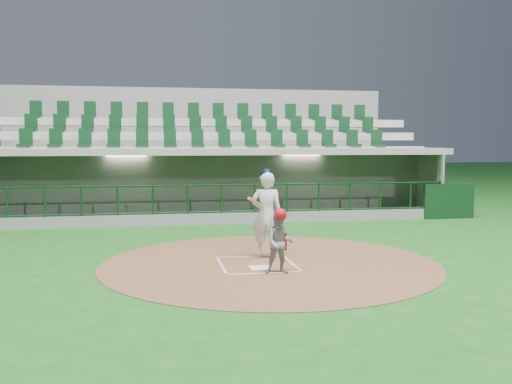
# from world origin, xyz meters

# --- Properties ---
(ground) EXTENTS (120.00, 120.00, 0.00)m
(ground) POSITION_xyz_m (0.00, 0.00, 0.00)
(ground) COLOR #164E17
(ground) RESTS_ON ground
(dirt_circle) EXTENTS (7.20, 7.20, 0.01)m
(dirt_circle) POSITION_xyz_m (0.30, -0.20, 0.01)
(dirt_circle) COLOR brown
(dirt_circle) RESTS_ON ground
(home_plate) EXTENTS (0.43, 0.43, 0.02)m
(home_plate) POSITION_xyz_m (0.00, -0.70, 0.02)
(home_plate) COLOR white
(home_plate) RESTS_ON dirt_circle
(batter_box_chalk) EXTENTS (1.55, 1.80, 0.01)m
(batter_box_chalk) POSITION_xyz_m (0.00, -0.30, 0.02)
(batter_box_chalk) COLOR silver
(batter_box_chalk) RESTS_ON ground
(dugout_structure) EXTENTS (16.40, 3.70, 3.00)m
(dugout_structure) POSITION_xyz_m (0.10, 7.81, 0.97)
(dugout_structure) COLOR gray
(dugout_structure) RESTS_ON ground
(seating_deck) EXTENTS (17.00, 6.72, 5.15)m
(seating_deck) POSITION_xyz_m (0.00, 10.91, 1.42)
(seating_deck) COLOR slate
(seating_deck) RESTS_ON ground
(batter) EXTENTS (0.94, 0.96, 2.00)m
(batter) POSITION_xyz_m (0.36, 0.44, 1.01)
(batter) COLOR silver
(batter) RESTS_ON dirt_circle
(catcher) EXTENTS (0.64, 0.53, 1.29)m
(catcher) POSITION_xyz_m (0.30, -1.18, 0.64)
(catcher) COLOR gray
(catcher) RESTS_ON dirt_circle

